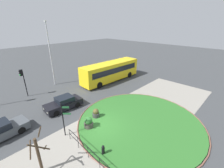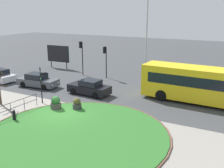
{
  "view_description": "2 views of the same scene",
  "coord_description": "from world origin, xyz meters",
  "px_view_note": "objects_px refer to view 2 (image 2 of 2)",
  "views": [
    {
      "loc": [
        -7.67,
        -8.95,
        9.12
      ],
      "look_at": [
        4.9,
        3.01,
        1.98
      ],
      "focal_mm": 24.0,
      "sensor_mm": 36.0,
      "label": 1
    },
    {
      "loc": [
        12.5,
        -15.07,
        7.69
      ],
      "look_at": [
        3.38,
        2.08,
        2.31
      ],
      "focal_mm": 42.38,
      "sensor_mm": 36.0,
      "label": 2
    }
  ],
  "objects_px": {
    "bus_yellow": "(206,85)",
    "car_trailing": "(89,88)",
    "billboard_left": "(58,54)",
    "planter_kerbside": "(56,104)",
    "traffic_light_near": "(81,51)",
    "traffic_light_far": "(105,55)",
    "lamppost_tall": "(147,36)",
    "car_near_lane": "(38,81)",
    "planter_near_signpost": "(77,104)",
    "bollard_foreground": "(14,115)",
    "signpost_directional": "(41,83)"
  },
  "relations": [
    {
      "from": "signpost_directional",
      "to": "billboard_left",
      "type": "height_order",
      "value": "signpost_directional"
    },
    {
      "from": "traffic_light_near",
      "to": "planter_kerbside",
      "type": "xyz_separation_m",
      "value": [
        4.96,
        -10.98,
        -2.5
      ]
    },
    {
      "from": "traffic_light_far",
      "to": "planter_kerbside",
      "type": "xyz_separation_m",
      "value": [
        1.69,
        -11.08,
        -2.21
      ]
    },
    {
      "from": "car_near_lane",
      "to": "car_trailing",
      "type": "xyz_separation_m",
      "value": [
        6.18,
        0.34,
        0.01
      ]
    },
    {
      "from": "lamppost_tall",
      "to": "bollard_foreground",
      "type": "bearing_deg",
      "value": -104.78
    },
    {
      "from": "car_near_lane",
      "to": "lamppost_tall",
      "type": "xyz_separation_m",
      "value": [
        8.91,
        7.94,
        4.34
      ]
    },
    {
      "from": "traffic_light_near",
      "to": "traffic_light_far",
      "type": "height_order",
      "value": "traffic_light_near"
    },
    {
      "from": "car_trailing",
      "to": "planter_near_signpost",
      "type": "height_order",
      "value": "car_trailing"
    },
    {
      "from": "bollard_foreground",
      "to": "planter_near_signpost",
      "type": "bearing_deg",
      "value": 55.58
    },
    {
      "from": "planter_near_signpost",
      "to": "car_trailing",
      "type": "bearing_deg",
      "value": 108.9
    },
    {
      "from": "traffic_light_near",
      "to": "car_near_lane",
      "type": "bearing_deg",
      "value": 74.21
    },
    {
      "from": "car_trailing",
      "to": "traffic_light_far",
      "type": "relative_size",
      "value": 1.12
    },
    {
      "from": "car_near_lane",
      "to": "traffic_light_near",
      "type": "height_order",
      "value": "traffic_light_near"
    },
    {
      "from": "traffic_light_near",
      "to": "billboard_left",
      "type": "bearing_deg",
      "value": -27.58
    },
    {
      "from": "traffic_light_near",
      "to": "billboard_left",
      "type": "distance_m",
      "value": 5.69
    },
    {
      "from": "signpost_directional",
      "to": "traffic_light_far",
      "type": "distance_m",
      "value": 10.48
    },
    {
      "from": "car_trailing",
      "to": "traffic_light_near",
      "type": "bearing_deg",
      "value": -47.99
    },
    {
      "from": "billboard_left",
      "to": "planter_kerbside",
      "type": "height_order",
      "value": "billboard_left"
    },
    {
      "from": "traffic_light_near",
      "to": "car_trailing",
      "type": "bearing_deg",
      "value": 122.44
    },
    {
      "from": "car_near_lane",
      "to": "planter_near_signpost",
      "type": "height_order",
      "value": "car_near_lane"
    },
    {
      "from": "bus_yellow",
      "to": "planter_kerbside",
      "type": "bearing_deg",
      "value": -142.93
    },
    {
      "from": "bollard_foreground",
      "to": "car_trailing",
      "type": "height_order",
      "value": "car_trailing"
    },
    {
      "from": "signpost_directional",
      "to": "planter_near_signpost",
      "type": "height_order",
      "value": "signpost_directional"
    },
    {
      "from": "bus_yellow",
      "to": "car_trailing",
      "type": "height_order",
      "value": "bus_yellow"
    },
    {
      "from": "planter_near_signpost",
      "to": "bus_yellow",
      "type": "bearing_deg",
      "value": 35.9
    },
    {
      "from": "car_trailing",
      "to": "traffic_light_near",
      "type": "distance_m",
      "value": 8.45
    },
    {
      "from": "traffic_light_far",
      "to": "bus_yellow",
      "type": "bearing_deg",
      "value": 152.08
    },
    {
      "from": "planter_kerbside",
      "to": "billboard_left",
      "type": "bearing_deg",
      "value": 128.18
    },
    {
      "from": "bollard_foreground",
      "to": "traffic_light_near",
      "type": "relative_size",
      "value": 0.2
    },
    {
      "from": "signpost_directional",
      "to": "planter_near_signpost",
      "type": "distance_m",
      "value": 3.8
    },
    {
      "from": "planter_near_signpost",
      "to": "planter_kerbside",
      "type": "xyz_separation_m",
      "value": [
        -1.53,
        -0.75,
        0.05
      ]
    },
    {
      "from": "bollard_foreground",
      "to": "traffic_light_near",
      "type": "xyz_separation_m",
      "value": [
        -3.77,
        14.19,
        2.59
      ]
    },
    {
      "from": "car_near_lane",
      "to": "planter_kerbside",
      "type": "xyz_separation_m",
      "value": [
        6.0,
        -4.36,
        -0.14
      ]
    },
    {
      "from": "traffic_light_far",
      "to": "lamppost_tall",
      "type": "bearing_deg",
      "value": -174.67
    },
    {
      "from": "car_near_lane",
      "to": "bus_yellow",
      "type": "bearing_deg",
      "value": 4.6
    },
    {
      "from": "traffic_light_near",
      "to": "bollard_foreground",
      "type": "bearing_deg",
      "value": 98.03
    },
    {
      "from": "lamppost_tall",
      "to": "planter_near_signpost",
      "type": "relative_size",
      "value": 9.31
    },
    {
      "from": "planter_kerbside",
      "to": "car_trailing",
      "type": "bearing_deg",
      "value": 87.77
    },
    {
      "from": "bollard_foreground",
      "to": "lamppost_tall",
      "type": "distance_m",
      "value": 16.68
    },
    {
      "from": "bus_yellow",
      "to": "lamppost_tall",
      "type": "bearing_deg",
      "value": 147.37
    },
    {
      "from": "traffic_light_far",
      "to": "billboard_left",
      "type": "distance_m",
      "value": 8.74
    },
    {
      "from": "traffic_light_far",
      "to": "planter_kerbside",
      "type": "bearing_deg",
      "value": 89.09
    },
    {
      "from": "lamppost_tall",
      "to": "billboard_left",
      "type": "bearing_deg",
      "value": 177.13
    },
    {
      "from": "lamppost_tall",
      "to": "planter_kerbside",
      "type": "xyz_separation_m",
      "value": [
        -2.91,
        -12.3,
        -4.49
      ]
    },
    {
      "from": "signpost_directional",
      "to": "car_trailing",
      "type": "xyz_separation_m",
      "value": [
        2.19,
        4.06,
        -1.19
      ]
    },
    {
      "from": "car_near_lane",
      "to": "traffic_light_far",
      "type": "height_order",
      "value": "traffic_light_far"
    },
    {
      "from": "bus_yellow",
      "to": "car_trailing",
      "type": "relative_size",
      "value": 2.61
    },
    {
      "from": "bus_yellow",
      "to": "car_near_lane",
      "type": "distance_m",
      "value": 16.56
    },
    {
      "from": "traffic_light_near",
      "to": "traffic_light_far",
      "type": "relative_size",
      "value": 1.11
    },
    {
      "from": "bus_yellow",
      "to": "planter_kerbside",
      "type": "xyz_separation_m",
      "value": [
        -10.3,
        -7.1,
        -1.15
      ]
    }
  ]
}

